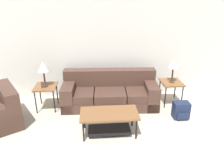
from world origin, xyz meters
name	(u,v)px	position (x,y,z in m)	size (l,w,h in m)	color
wall_back	(116,46)	(0.00, 4.61, 1.30)	(8.92, 0.06, 2.60)	silver
couch	(110,93)	(-0.20, 3.96, 0.30)	(2.27, 0.98, 0.82)	#4C3328
coffee_table	(109,118)	(-0.30, 2.78, 0.34)	(1.09, 0.56, 0.46)	brown
side_table_left	(46,88)	(-1.68, 3.92, 0.51)	(0.49, 0.54, 0.57)	brown
side_table_right	(171,84)	(1.28, 3.92, 0.51)	(0.49, 0.54, 0.57)	brown
table_lamp_left	(43,68)	(-1.68, 3.92, 1.01)	(0.24, 0.24, 0.58)	#472D1E
table_lamp_right	(174,64)	(1.28, 3.92, 1.01)	(0.24, 0.24, 0.58)	#472D1E
backpack	(181,110)	(1.29, 3.22, 0.18)	(0.34, 0.31, 0.37)	#1E2847
picture_frame	(43,85)	(-1.71, 3.83, 0.63)	(0.10, 0.04, 0.13)	#4C3828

